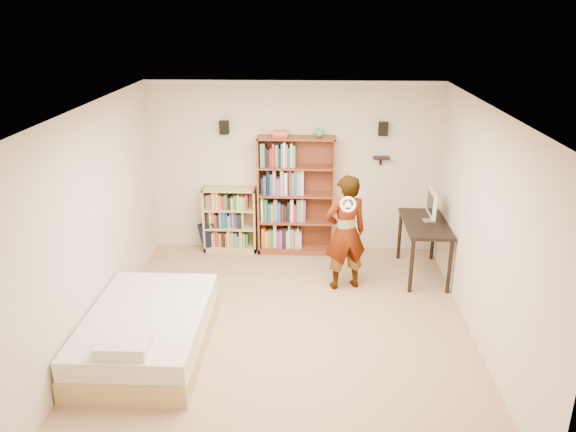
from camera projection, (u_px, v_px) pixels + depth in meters
The scene contains 14 objects.
ground at pixel (286, 328), 6.92m from camera, with size 4.50×5.00×0.01m, color tan.
room_shell at pixel (286, 192), 6.31m from camera, with size 4.52×5.02×2.71m.
crown_molding at pixel (286, 111), 5.99m from camera, with size 4.50×5.00×0.06m.
speaker_left at pixel (224, 127), 8.51m from camera, with size 0.14×0.12×0.20m, color black.
speaker_right at pixel (383, 129), 8.42m from camera, with size 0.14×0.12×0.20m, color black.
wall_shelf at pixel (381, 158), 8.58m from camera, with size 0.25×0.16×0.03m, color black.
tall_bookshelf at pixel (296, 196), 8.77m from camera, with size 1.19×0.35×1.88m, color brown, non-canonical shape.
low_bookshelf at pixel (230, 220), 8.97m from camera, with size 0.84×0.31×1.05m, color tan, non-canonical shape.
computer_desk at pixel (423, 249), 8.17m from camera, with size 0.61×1.21×0.83m, color black, non-canonical shape.
imac at pixel (430, 206), 7.99m from camera, with size 0.09×0.46×0.46m, color white, non-canonical shape.
daybed at pixel (147, 326), 6.40m from camera, with size 1.33×2.04×0.60m, color white, non-canonical shape.
person at pixel (345, 233), 7.66m from camera, with size 0.60×0.39×1.64m, color black.
wii_wheel at pixel (348, 205), 7.20m from camera, with size 0.21×0.21×0.04m, color white.
navy_bag at pixel (211, 236), 9.07m from camera, with size 0.36×0.23×0.48m, color black, non-canonical shape.
Camera 1 is at (0.28, -5.99, 3.72)m, focal length 35.00 mm.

